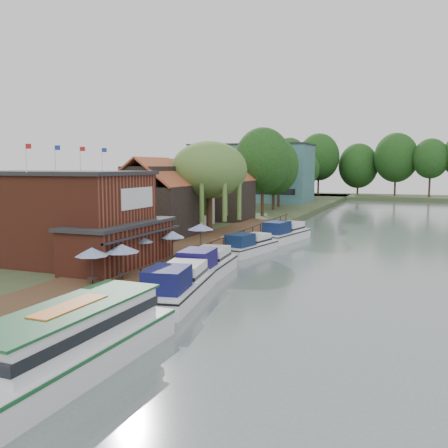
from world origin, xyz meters
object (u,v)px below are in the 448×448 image
(tour_boat, at_px, (60,343))
(willow, at_px, (209,187))
(cottage_c, at_px, (225,190))
(cruiser_0, at_px, (177,281))
(cruiser_3, at_px, (284,231))
(umbrella_1, at_px, (122,262))
(umbrella_4, at_px, (201,237))
(swan, at_px, (103,329))
(umbrella_0, at_px, (92,266))
(cottage_b, at_px, (170,193))
(umbrella_2, at_px, (140,251))
(cottage_a, at_px, (153,198))
(hotel_block, at_px, (252,173))
(cruiser_2, at_px, (249,243))
(cruiser_1, at_px, (206,261))
(pub, at_px, (70,217))
(umbrella_3, at_px, (173,246))

(tour_boat, bearing_deg, willow, 104.44)
(cottage_c, distance_m, cruiser_0, 39.70)
(cruiser_3, bearing_deg, tour_boat, -77.02)
(umbrella_1, height_order, umbrella_4, same)
(tour_boat, bearing_deg, cruiser_3, 92.17)
(cottage_c, bearing_deg, swan, -76.83)
(umbrella_0, relative_size, cruiser_0, 0.23)
(cottage_c, bearing_deg, cottage_b, -113.96)
(umbrella_4, bearing_deg, umbrella_2, -98.56)
(cottage_a, relative_size, swan, 19.55)
(hotel_block, height_order, cruiser_2, hotel_block)
(cruiser_1, bearing_deg, umbrella_4, 112.18)
(cruiser_0, height_order, cruiser_3, cruiser_0)
(cottage_a, distance_m, cruiser_3, 15.63)
(pub, height_order, cottage_b, cottage_b)
(umbrella_1, relative_size, cruiser_3, 0.24)
(cruiser_0, bearing_deg, umbrella_4, 97.73)
(umbrella_1, xyz_separation_m, umbrella_4, (0.14, 12.69, 0.00))
(tour_boat, bearing_deg, swan, 107.94)
(cruiser_2, bearing_deg, cruiser_0, -74.44)
(cottage_a, height_order, cruiser_0, cottage_a)
(pub, height_order, umbrella_3, pub)
(umbrella_1, bearing_deg, cottage_a, 113.51)
(cottage_c, height_order, cruiser_0, cottage_c)
(willow, xyz_separation_m, cruiser_0, (7.76, -23.86, -4.94))
(cottage_b, bearing_deg, hotel_block, 94.97)
(cottage_c, xyz_separation_m, umbrella_0, (6.23, -39.86, -2.96))
(umbrella_0, distance_m, umbrella_4, 14.61)
(umbrella_2, bearing_deg, willow, 97.60)
(hotel_block, bearing_deg, willow, -77.29)
(cottage_a, distance_m, cottage_c, 19.03)
(pub, height_order, hotel_block, hotel_block)
(umbrella_4, height_order, cruiser_3, umbrella_4)
(cottage_a, distance_m, umbrella_0, 22.28)
(hotel_block, bearing_deg, cruiser_2, -72.25)
(willow, bearing_deg, cruiser_3, 25.28)
(cottage_a, xyz_separation_m, cottage_c, (1.00, 19.00, 0.00))
(cruiser_3, bearing_deg, cottage_c, 149.64)
(cottage_b, xyz_separation_m, tour_boat, (16.12, -41.22, -3.80))
(tour_boat, height_order, swan, tour_boat)
(hotel_block, distance_m, umbrella_1, 76.68)
(umbrella_3, bearing_deg, swan, -77.47)
(cottage_c, relative_size, cruiser_1, 0.84)
(hotel_block, distance_m, umbrella_0, 78.32)
(cottage_c, height_order, swan, cottage_c)
(cottage_a, bearing_deg, pub, -86.19)
(cottage_a, distance_m, cruiser_2, 11.94)
(umbrella_2, bearing_deg, cruiser_0, -38.88)
(pub, height_order, cruiser_1, pub)
(umbrella_4, height_order, cruiser_1, umbrella_4)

